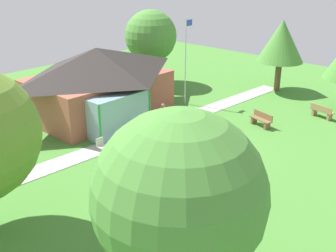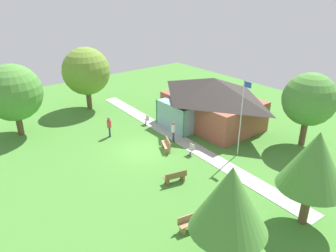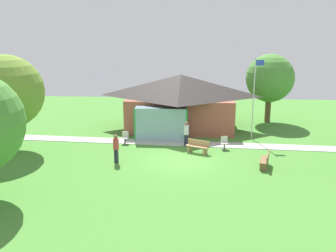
{
  "view_description": "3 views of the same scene",
  "coord_description": "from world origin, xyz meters",
  "px_view_note": "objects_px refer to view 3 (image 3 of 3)",
  "views": [
    {
      "loc": [
        -15.92,
        -12.48,
        9.38
      ],
      "look_at": [
        -0.69,
        1.61,
        0.98
      ],
      "focal_mm": 44.36,
      "sensor_mm": 36.0,
      "label": 1
    },
    {
      "loc": [
        18.27,
        -12.1,
        11.64
      ],
      "look_at": [
        -0.4,
        2.79,
        1.18
      ],
      "focal_mm": 34.33,
      "sensor_mm": 36.0,
      "label": 2
    },
    {
      "loc": [
        0.94,
        -21.63,
        7.63
      ],
      "look_at": [
        -0.99,
        2.59,
        1.48
      ],
      "focal_mm": 40.16,
      "sensor_mm": 36.0,
      "label": 3
    }
  ],
  "objects_px": {
    "tree_behind_pavilion_right": "(270,78)",
    "visitor_strolling_lawn": "(116,146)",
    "patio_chair_west": "(125,138)",
    "tree_west_hedge": "(7,92)",
    "flagpole": "(254,95)",
    "pavilion": "(180,101)",
    "patio_chair_lawn_spare": "(224,143)",
    "bench_rear_near_path": "(198,147)",
    "bench_mid_right": "(265,161)",
    "visitor_on_path": "(186,132)"
  },
  "relations": [
    {
      "from": "tree_behind_pavilion_right",
      "to": "flagpole",
      "type": "bearing_deg",
      "value": -110.83
    },
    {
      "from": "pavilion",
      "to": "visitor_on_path",
      "type": "height_order",
      "value": "pavilion"
    },
    {
      "from": "visitor_on_path",
      "to": "tree_behind_pavilion_right",
      "type": "bearing_deg",
      "value": 87.03
    },
    {
      "from": "bench_mid_right",
      "to": "patio_chair_lawn_spare",
      "type": "height_order",
      "value": "patio_chair_lawn_spare"
    },
    {
      "from": "visitor_on_path",
      "to": "pavilion",
      "type": "bearing_deg",
      "value": 136.28
    },
    {
      "from": "flagpole",
      "to": "visitor_on_path",
      "type": "xyz_separation_m",
      "value": [
        -4.73,
        -2.36,
        -2.19
      ]
    },
    {
      "from": "patio_chair_lawn_spare",
      "to": "tree_west_hedge",
      "type": "bearing_deg",
      "value": 1.36
    },
    {
      "from": "visitor_on_path",
      "to": "tree_behind_pavilion_right",
      "type": "height_order",
      "value": "tree_behind_pavilion_right"
    },
    {
      "from": "visitor_on_path",
      "to": "tree_west_hedge",
      "type": "bearing_deg",
      "value": -132.35
    },
    {
      "from": "flagpole",
      "to": "tree_west_hedge",
      "type": "xyz_separation_m",
      "value": [
        -16.06,
        -4.22,
        0.68
      ]
    },
    {
      "from": "patio_chair_west",
      "to": "tree_west_hedge",
      "type": "height_order",
      "value": "tree_west_hedge"
    },
    {
      "from": "flagpole",
      "to": "patio_chair_lawn_spare",
      "type": "relative_size",
      "value": 6.8
    },
    {
      "from": "bench_rear_near_path",
      "to": "bench_mid_right",
      "type": "height_order",
      "value": "same"
    },
    {
      "from": "tree_behind_pavilion_right",
      "to": "visitor_strolling_lawn",
      "type": "bearing_deg",
      "value": -133.8
    },
    {
      "from": "patio_chair_lawn_spare",
      "to": "patio_chair_west",
      "type": "bearing_deg",
      "value": -10.68
    },
    {
      "from": "tree_west_hedge",
      "to": "patio_chair_lawn_spare",
      "type": "bearing_deg",
      "value": 5.96
    },
    {
      "from": "patio_chair_west",
      "to": "tree_behind_pavilion_right",
      "type": "distance_m",
      "value": 13.68
    },
    {
      "from": "pavilion",
      "to": "tree_behind_pavilion_right",
      "type": "relative_size",
      "value": 1.59
    },
    {
      "from": "visitor_on_path",
      "to": "tree_west_hedge",
      "type": "distance_m",
      "value": 11.84
    },
    {
      "from": "bench_rear_near_path",
      "to": "tree_behind_pavilion_right",
      "type": "distance_m",
      "value": 11.34
    },
    {
      "from": "patio_chair_west",
      "to": "tree_behind_pavilion_right",
      "type": "bearing_deg",
      "value": -146.23
    },
    {
      "from": "patio_chair_lawn_spare",
      "to": "pavilion",
      "type": "bearing_deg",
      "value": -63.23
    },
    {
      "from": "pavilion",
      "to": "tree_behind_pavilion_right",
      "type": "distance_m",
      "value": 8.09
    },
    {
      "from": "patio_chair_lawn_spare",
      "to": "bench_mid_right",
      "type": "bearing_deg",
      "value": 118.26
    },
    {
      "from": "patio_chair_west",
      "to": "visitor_on_path",
      "type": "distance_m",
      "value": 4.32
    },
    {
      "from": "bench_rear_near_path",
      "to": "visitor_strolling_lawn",
      "type": "relative_size",
      "value": 0.89
    },
    {
      "from": "bench_mid_right",
      "to": "pavilion",
      "type": "bearing_deg",
      "value": 46.15
    },
    {
      "from": "visitor_strolling_lawn",
      "to": "tree_behind_pavilion_right",
      "type": "bearing_deg",
      "value": 77.74
    },
    {
      "from": "bench_mid_right",
      "to": "tree_behind_pavilion_right",
      "type": "distance_m",
      "value": 12.05
    },
    {
      "from": "pavilion",
      "to": "patio_chair_lawn_spare",
      "type": "distance_m",
      "value": 6.48
    },
    {
      "from": "bench_rear_near_path",
      "to": "patio_chair_west",
      "type": "distance_m",
      "value": 5.31
    },
    {
      "from": "patio_chair_west",
      "to": "flagpole",
      "type": "bearing_deg",
      "value": -167.19
    },
    {
      "from": "pavilion",
      "to": "bench_rear_near_path",
      "type": "height_order",
      "value": "pavilion"
    },
    {
      "from": "bench_mid_right",
      "to": "tree_west_hedge",
      "type": "height_order",
      "value": "tree_west_hedge"
    },
    {
      "from": "pavilion",
      "to": "patio_chair_lawn_spare",
      "type": "xyz_separation_m",
      "value": [
        3.23,
        -5.3,
        -1.84
      ]
    },
    {
      "from": "pavilion",
      "to": "visitor_on_path",
      "type": "xyz_separation_m",
      "value": [
        0.68,
        -4.89,
        -1.24
      ]
    },
    {
      "from": "patio_chair_west",
      "to": "tree_behind_pavilion_right",
      "type": "relative_size",
      "value": 0.15
    },
    {
      "from": "bench_mid_right",
      "to": "patio_chair_lawn_spare",
      "type": "relative_size",
      "value": 1.82
    },
    {
      "from": "pavilion",
      "to": "visitor_strolling_lawn",
      "type": "bearing_deg",
      "value": -111.65
    },
    {
      "from": "flagpole",
      "to": "tree_west_hedge",
      "type": "relative_size",
      "value": 0.94
    },
    {
      "from": "flagpole",
      "to": "bench_rear_near_path",
      "type": "height_order",
      "value": "flagpole"
    },
    {
      "from": "bench_rear_near_path",
      "to": "bench_mid_right",
      "type": "relative_size",
      "value": 0.99
    },
    {
      "from": "visitor_strolling_lawn",
      "to": "tree_behind_pavilion_right",
      "type": "height_order",
      "value": "tree_behind_pavilion_right"
    },
    {
      "from": "pavilion",
      "to": "bench_mid_right",
      "type": "height_order",
      "value": "pavilion"
    },
    {
      "from": "patio_chair_lawn_spare",
      "to": "tree_west_hedge",
      "type": "relative_size",
      "value": 0.14
    },
    {
      "from": "flagpole",
      "to": "visitor_on_path",
      "type": "bearing_deg",
      "value": -153.46
    },
    {
      "from": "flagpole",
      "to": "patio_chair_lawn_spare",
      "type": "distance_m",
      "value": 4.5
    },
    {
      "from": "flagpole",
      "to": "visitor_on_path",
      "type": "relative_size",
      "value": 3.36
    },
    {
      "from": "bench_mid_right",
      "to": "patio_chair_west",
      "type": "bearing_deg",
      "value": 80.06
    },
    {
      "from": "flagpole",
      "to": "bench_mid_right",
      "type": "bearing_deg",
      "value": -90.6
    }
  ]
}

